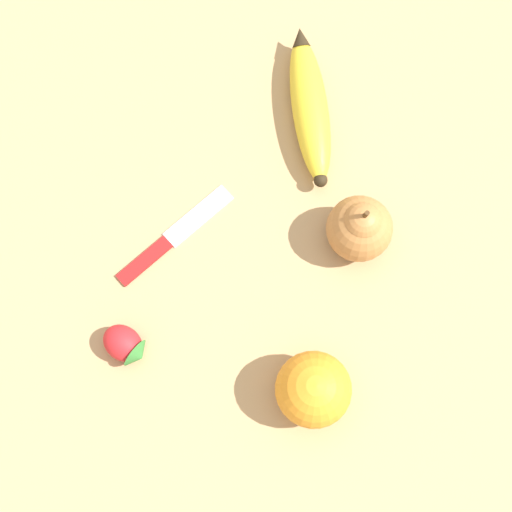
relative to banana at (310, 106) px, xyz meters
The scene contains 6 objects.
ground_plane 0.17m from the banana, 145.98° to the right, with size 3.00×3.00×0.00m, color tan.
banana is the anchor object (origin of this frame).
orange 0.33m from the banana, 129.19° to the right, with size 0.08×0.08×0.08m.
pear 0.16m from the banana, 110.72° to the right, with size 0.07×0.07×0.09m.
strawberry 0.34m from the banana, 164.22° to the right, with size 0.05×0.06×0.04m.
paring_knife 0.22m from the banana, behind, with size 0.16×0.03×0.01m.
Camera 1 is at (-0.15, -0.17, 0.77)m, focal length 50.00 mm.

